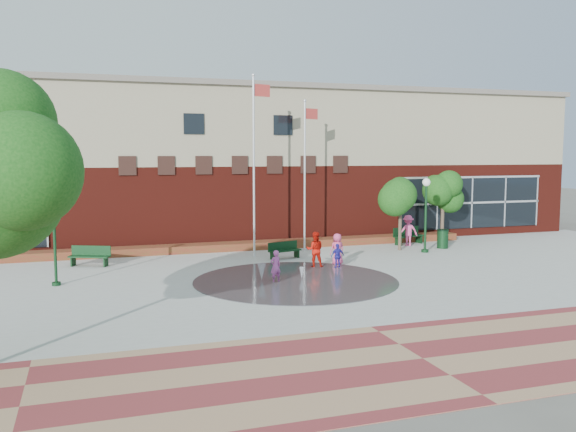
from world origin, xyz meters
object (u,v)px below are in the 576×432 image
object	(u,v)px
flagpole_right	(305,167)
child_splash	(276,266)
flagpole_left	(255,156)
trash_can	(443,239)
bench_left	(90,260)

from	to	relation	value
flagpole_right	child_splash	world-z (taller)	flagpole_right
flagpole_left	trash_can	xyz separation A→B (m)	(10.54, -0.58, -4.55)
bench_left	flagpole_right	bearing A→B (deg)	29.13
bench_left	flagpole_left	bearing A→B (deg)	24.63
bench_left	trash_can	xyz separation A→B (m)	(18.52, -0.49, 0.23)
trash_can	bench_left	bearing A→B (deg)	178.47
flagpole_left	bench_left	world-z (taller)	flagpole_left
child_splash	flagpole_right	bearing A→B (deg)	-134.81
flagpole_right	child_splash	bearing A→B (deg)	-140.57
flagpole_left	flagpole_right	distance (m)	3.21
child_splash	bench_left	bearing A→B (deg)	-56.42
flagpole_left	flagpole_right	xyz separation A→B (m)	(3.02, 0.90, -0.60)
flagpole_left	child_splash	distance (m)	7.61
bench_left	child_splash	distance (m)	9.39
flagpole_left	bench_left	xyz separation A→B (m)	(-7.98, -0.09, -4.78)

